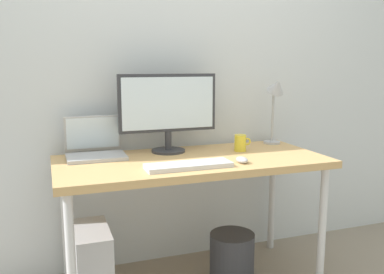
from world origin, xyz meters
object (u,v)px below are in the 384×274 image
at_px(coffee_mug, 241,143).
at_px(desk_lamp, 276,96).
at_px(wastebasket, 232,258).
at_px(keyboard, 189,165).
at_px(laptop, 95,147).
at_px(monitor, 168,108).
at_px(desk, 192,170).
at_px(mouse, 242,160).
at_px(computer_tower, 93,266).

bearing_deg(coffee_mug, desk_lamp, 21.19).
xyz_separation_m(coffee_mug, wastebasket, (-0.11, -0.15, -0.65)).
bearing_deg(wastebasket, keyboard, -156.60).
bearing_deg(laptop, monitor, -2.33).
height_order(coffee_mug, wastebasket, coffee_mug).
bearing_deg(desk, wastebasket, -14.89).
distance_m(monitor, mouse, 0.55).
bearing_deg(wastebasket, monitor, 138.96).
relative_size(mouse, coffee_mug, 0.86).
bearing_deg(coffee_mug, laptop, 170.98).
xyz_separation_m(computer_tower, wastebasket, (0.79, -0.05, -0.06)).
bearing_deg(computer_tower, mouse, -13.64).
xyz_separation_m(keyboard, mouse, (0.30, 0.00, 0.01)).
bearing_deg(monitor, laptop, 177.67).
bearing_deg(desk, mouse, -42.33).
relative_size(desk, mouse, 16.51).
distance_m(desk, wastebasket, 0.59).
bearing_deg(mouse, desk, 137.67).
relative_size(monitor, desk_lamp, 1.32).
height_order(desk, keyboard, keyboard).
xyz_separation_m(monitor, laptop, (-0.43, 0.02, -0.21)).
xyz_separation_m(desk, laptop, (-0.50, 0.22, 0.12)).
bearing_deg(coffee_mug, desk, -165.57).
distance_m(desk, desk_lamp, 0.77).
bearing_deg(keyboard, computer_tower, 158.09).
bearing_deg(coffee_mug, monitor, 164.39).
bearing_deg(monitor, mouse, -53.97).
bearing_deg(monitor, computer_tower, -156.68).
bearing_deg(wastebasket, desk, 165.11).
xyz_separation_m(laptop, wastebasket, (0.73, -0.28, -0.66)).
height_order(keyboard, computer_tower, keyboard).
distance_m(monitor, coffee_mug, 0.48).
distance_m(keyboard, mouse, 0.30).
relative_size(laptop, coffee_mug, 3.04).
relative_size(monitor, keyboard, 1.33).
xyz_separation_m(mouse, wastebasket, (0.01, 0.13, -0.62)).
relative_size(laptop, desk_lamp, 0.72).
bearing_deg(keyboard, desk_lamp, 28.78).
distance_m(keyboard, coffee_mug, 0.52).
xyz_separation_m(keyboard, computer_tower, (-0.48, 0.19, -0.56)).
bearing_deg(keyboard, coffee_mug, 33.57).
bearing_deg(mouse, monitor, 126.03).
distance_m(desk_lamp, coffee_mug, 0.42).
relative_size(mouse, computer_tower, 0.21).
xyz_separation_m(desk, keyboard, (-0.09, -0.20, 0.08)).
bearing_deg(computer_tower, wastebasket, -3.98).
bearing_deg(mouse, wastebasket, 83.72).
height_order(desk, mouse, mouse).
xyz_separation_m(laptop, mouse, (0.72, -0.41, -0.04)).
bearing_deg(desk_lamp, mouse, -137.23).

